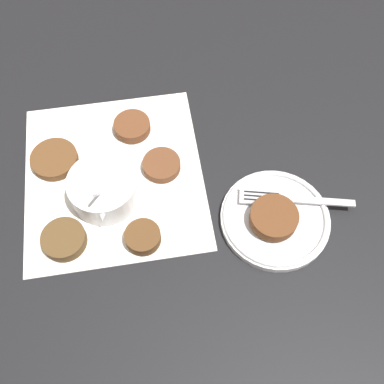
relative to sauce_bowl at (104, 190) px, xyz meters
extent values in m
plane|color=black|center=(-0.03, 0.04, -0.03)|extent=(4.00, 4.00, 0.00)
cube|color=white|center=(-0.04, 0.01, -0.02)|extent=(0.35, 0.32, 0.00)
cylinder|color=silver|center=(0.00, 0.00, 0.00)|extent=(0.12, 0.12, 0.05)
cylinder|color=#C65123|center=(0.00, 0.00, -0.01)|extent=(0.10, 0.10, 0.03)
cone|color=silver|center=(0.05, 0.00, 0.02)|extent=(0.03, 0.03, 0.03)
cylinder|color=silver|center=(0.02, 0.00, 0.03)|extent=(0.06, 0.01, 0.08)
cylinder|color=brown|center=(-0.05, 0.10, -0.01)|extent=(0.07, 0.07, 0.02)
cylinder|color=brown|center=(0.09, 0.06, -0.01)|extent=(0.06, 0.06, 0.02)
cylinder|color=brown|center=(0.08, -0.07, -0.01)|extent=(0.07, 0.07, 0.02)
cylinder|color=brown|center=(-0.14, 0.05, -0.01)|extent=(0.07, 0.07, 0.02)
cylinder|color=brown|center=(-0.08, -0.09, -0.01)|extent=(0.08, 0.08, 0.02)
cylinder|color=silver|center=(0.08, 0.28, -0.02)|extent=(0.18, 0.18, 0.01)
torus|color=silver|center=(0.08, 0.28, -0.01)|extent=(0.17, 0.17, 0.01)
cylinder|color=brown|center=(0.08, 0.27, 0.00)|extent=(0.08, 0.08, 0.02)
cube|color=silver|center=(0.06, 0.35, -0.01)|extent=(0.03, 0.12, 0.00)
cube|color=silver|center=(0.04, 0.26, -0.01)|extent=(0.04, 0.08, 0.00)
cube|color=black|center=(0.03, 0.26, 0.00)|extent=(0.01, 0.06, 0.00)
cube|color=black|center=(0.04, 0.26, 0.00)|extent=(0.01, 0.06, 0.00)
cube|color=black|center=(0.05, 0.26, 0.00)|extent=(0.01, 0.06, 0.00)
camera|label=1|loc=(0.38, 0.11, 0.65)|focal=42.00mm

